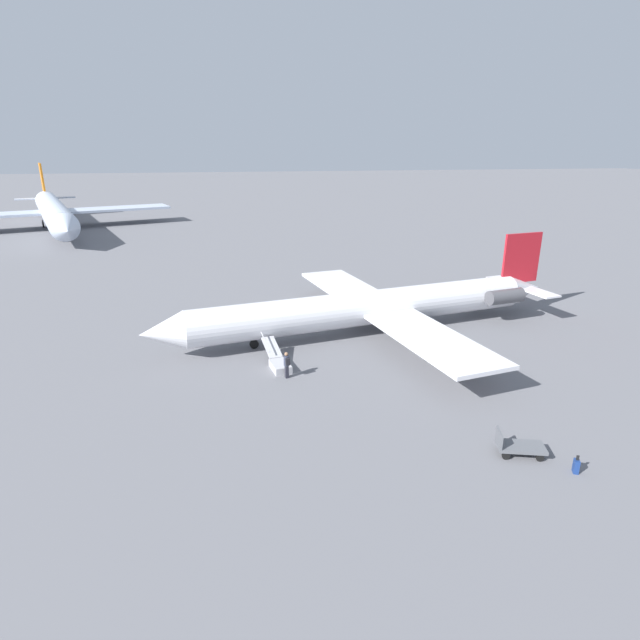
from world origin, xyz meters
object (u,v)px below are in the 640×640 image
object	(u,v)px
boarding_stairs	(278,362)
passenger	(287,363)
luggage_cart	(518,446)
airplane_main	(377,306)
suitcase	(576,466)
airplane_taxiing_distant	(53,211)

from	to	relation	value
boarding_stairs	passenger	bearing A→B (deg)	-178.15
passenger	luggage_cart	world-z (taller)	passenger
airplane_main	boarding_stairs	size ratio (longest dim) A/B	8.25
passenger	suitcase	world-z (taller)	passenger
suitcase	airplane_taxiing_distant	bearing A→B (deg)	-63.38
boarding_stairs	airplane_taxiing_distant	bearing A→B (deg)	15.54
luggage_cart	suitcase	size ratio (longest dim) A/B	2.77
airplane_main	suitcase	xyz separation A→B (m)	(-2.74, 19.43, -1.77)
passenger	luggage_cart	xyz separation A→B (m)	(-9.33, 10.78, -0.54)
airplane_main	passenger	xyz separation A→B (m)	(8.32, 6.83, -1.10)
airplane_taxiing_distant	passenger	distance (m)	77.51
boarding_stairs	passenger	world-z (taller)	passenger
boarding_stairs	passenger	xyz separation A→B (m)	(-0.30, 1.67, 0.63)
luggage_cart	passenger	bearing A→B (deg)	-30.62
airplane_main	suitcase	world-z (taller)	airplane_main
luggage_cart	suitcase	distance (m)	2.51
airplane_main	passenger	bearing A→B (deg)	31.16
airplane_taxiing_distant	suitcase	world-z (taller)	airplane_taxiing_distant
airplane_taxiing_distant	luggage_cart	bearing A→B (deg)	8.55
boarding_stairs	suitcase	bearing A→B (deg)	-149.70
airplane_taxiing_distant	boarding_stairs	size ratio (longest dim) A/B	12.73
airplane_taxiing_distant	suitcase	xyz separation A→B (m)	(-41.92, 83.66, -2.94)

